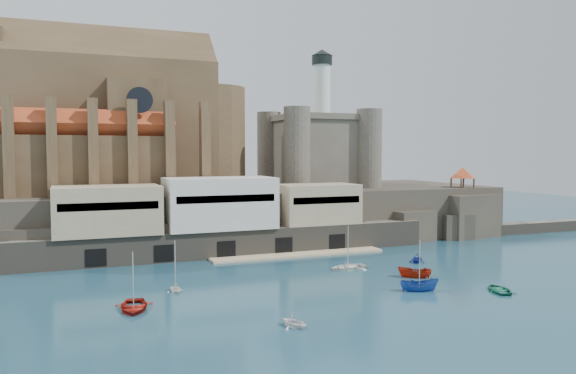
% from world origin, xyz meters
% --- Properties ---
extents(ground, '(300.00, 300.00, 0.00)m').
position_xyz_m(ground, '(0.00, 0.00, 0.00)').
color(ground, '#183D4F').
rests_on(ground, ground).
extents(promontory, '(100.00, 36.00, 10.00)m').
position_xyz_m(promontory, '(-0.19, 39.37, 4.92)').
color(promontory, '#2A2520').
rests_on(promontory, ground).
extents(quay, '(70.00, 12.00, 13.05)m').
position_xyz_m(quay, '(-10.19, 23.07, 6.07)').
color(quay, '#5E574B').
rests_on(quay, ground).
extents(church, '(47.00, 25.93, 30.51)m').
position_xyz_m(church, '(-24.13, 41.85, 22.13)').
color(church, '#493622').
rests_on(church, promontory).
extents(castle_keep, '(21.20, 21.20, 29.30)m').
position_xyz_m(castle_keep, '(16.08, 41.08, 18.31)').
color(castle_keep, '#4D463C').
rests_on(castle_keep, promontory).
extents(rock_outcrop, '(14.50, 10.50, 8.70)m').
position_xyz_m(rock_outcrop, '(42.00, 25.84, 4.02)').
color(rock_outcrop, '#2A2520').
rests_on(rock_outcrop, ground).
extents(pavilion, '(6.40, 6.40, 5.40)m').
position_xyz_m(pavilion, '(42.00, 26.00, 12.73)').
color(pavilion, '#493622').
rests_on(pavilion, rock_outcrop).
extents(breakwater, '(40.00, 3.00, 2.40)m').
position_xyz_m(breakwater, '(66.00, 24.00, 0.00)').
color(breakwater, '#5E574B').
rests_on(breakwater, ground).
extents(boat_0, '(4.63, 1.95, 6.28)m').
position_xyz_m(boat_0, '(-27.36, -5.05, 0.00)').
color(boat_0, maroon).
rests_on(boat_0, ground).
extents(boat_1, '(3.30, 2.73, 3.30)m').
position_xyz_m(boat_1, '(-13.35, -17.23, 0.00)').
color(boat_1, silver).
rests_on(boat_1, ground).
extents(boat_2, '(2.36, 2.33, 4.82)m').
position_xyz_m(boat_2, '(6.61, -9.76, 0.00)').
color(boat_2, '#1D4599').
rests_on(boat_2, ground).
extents(boat_3, '(3.73, 2.28, 5.03)m').
position_xyz_m(boat_3, '(15.79, -13.49, 0.00)').
color(boat_3, '#186848').
rests_on(boat_3, ground).
extents(boat_4, '(2.65, 1.86, 2.83)m').
position_xyz_m(boat_4, '(-21.63, 1.09, 0.00)').
color(boat_4, white).
rests_on(boat_4, ground).
extents(boat_5, '(2.45, 2.44, 4.60)m').
position_xyz_m(boat_5, '(10.41, -3.21, 0.00)').
color(boat_5, '#991E08').
rests_on(boat_5, ground).
extents(boat_6, '(1.61, 4.32, 5.91)m').
position_xyz_m(boat_6, '(4.57, 5.24, 0.00)').
color(boat_6, white).
rests_on(boat_6, ground).
extents(boat_7, '(3.32, 3.32, 3.38)m').
position_xyz_m(boat_7, '(17.02, 5.68, 0.00)').
color(boat_7, navy).
rests_on(boat_7, ground).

